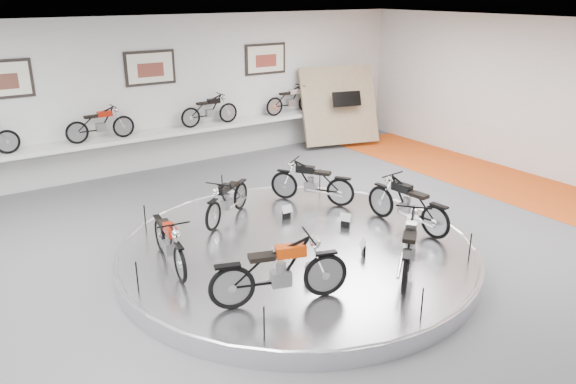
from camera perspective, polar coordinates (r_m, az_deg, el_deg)
floor at (r=10.03m, az=1.95°, el=-7.51°), size 16.00×16.00×0.00m
ceiling at (r=8.92m, az=2.26°, el=15.93°), size 16.00×16.00×0.00m
wall_back at (r=15.35m, az=-13.66°, el=9.57°), size 16.00×0.00×16.00m
orange_carpet_strip at (r=14.77m, az=23.87°, el=-0.03°), size 2.40×12.60×0.01m
dado_band at (r=15.65m, az=-13.20°, el=4.34°), size 15.68×0.04×1.10m
display_platform at (r=10.18m, az=0.96°, el=-6.12°), size 6.40×6.40×0.30m
platform_rim at (r=10.13m, az=0.97°, el=-5.51°), size 6.40×6.40×0.10m
shelf at (r=15.28m, az=-12.95°, el=5.74°), size 11.00×0.55×0.10m
poster_left at (r=14.38m, az=-27.13°, el=10.14°), size 1.35×0.06×0.88m
poster_center at (r=15.21m, az=-13.82°, el=12.14°), size 1.35×0.06×0.88m
poster_right at (r=16.74m, az=-2.29°, el=13.36°), size 1.35×0.06×0.88m
display_panel at (r=17.48m, az=5.22°, el=8.76°), size 2.56×1.52×2.30m
shelf_bike_b at (r=14.73m, az=-18.52°, el=6.36°), size 1.22×0.43×0.73m
shelf_bike_c at (r=15.77m, az=-7.96°, el=8.04°), size 1.22×0.43×0.73m
shelf_bike_d at (r=17.10m, az=0.26°, el=9.16°), size 1.22×0.43×0.73m
bike_a at (r=11.91m, az=2.44°, el=1.05°), size 1.37×1.62×0.93m
bike_b at (r=11.09m, az=-6.20°, el=-0.67°), size 1.52×1.28×0.87m
bike_c at (r=9.40m, az=-12.00°, el=-4.87°), size 0.73×1.58×0.90m
bike_d at (r=8.13m, az=-0.86°, el=-7.98°), size 1.87×1.15×1.03m
bike_e at (r=9.15m, az=12.26°, el=-5.24°), size 1.69×1.56×1.00m
bike_f at (r=10.88m, az=12.04°, el=-1.13°), size 0.73×1.71×0.98m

